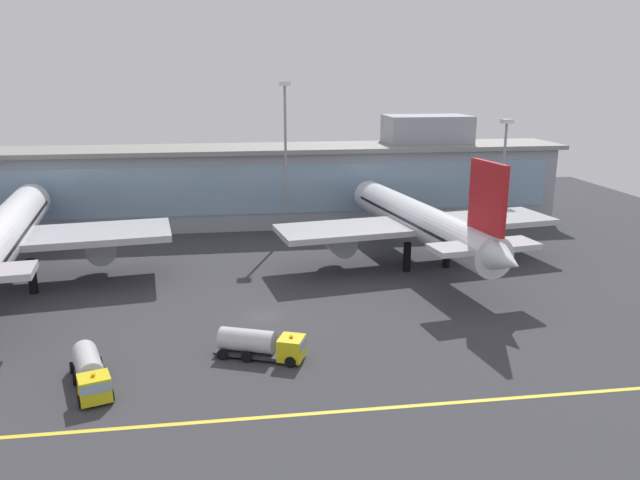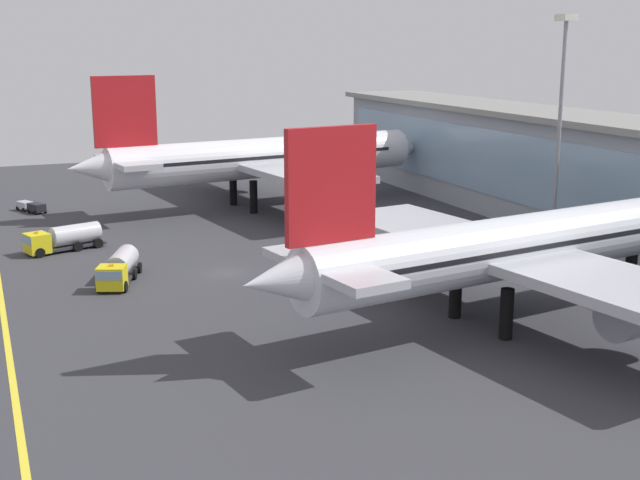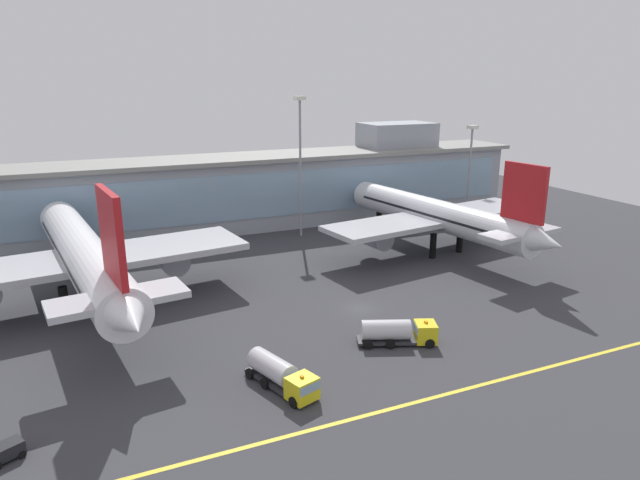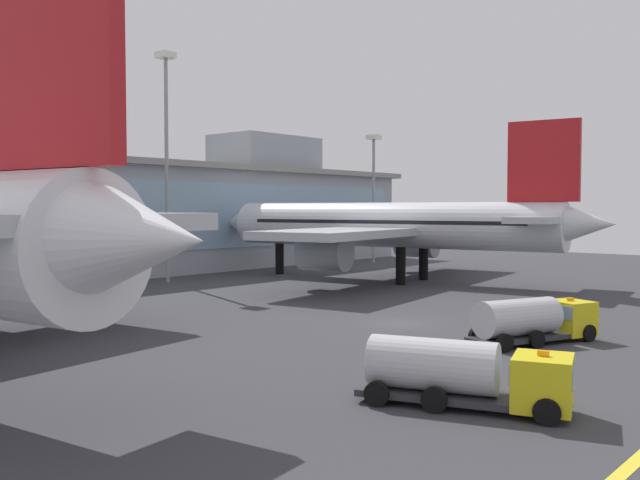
{
  "view_description": "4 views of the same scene",
  "coord_description": "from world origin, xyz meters",
  "views": [
    {
      "loc": [
        -3.05,
        -67.66,
        27.42
      ],
      "look_at": [
        8.41,
        10.92,
        6.07
      ],
      "focal_mm": 34.7,
      "sensor_mm": 36.0,
      "label": 1
    },
    {
      "loc": [
        81.51,
        -23.02,
        23.42
      ],
      "look_at": [
        8.92,
        6.88,
        4.85
      ],
      "focal_mm": 47.19,
      "sensor_mm": 36.0,
      "label": 2
    },
    {
      "loc": [
        -32.55,
        -60.84,
        29.42
      ],
      "look_at": [
        -0.44,
        12.02,
        6.34
      ],
      "focal_mm": 31.44,
      "sensor_mm": 36.0,
      "label": 3
    },
    {
      "loc": [
        -42.66,
        -28.93,
        8.59
      ],
      "look_at": [
        0.43,
        8.13,
        5.94
      ],
      "focal_mm": 38.91,
      "sensor_mm": 36.0,
      "label": 4
    }
  ],
  "objects": [
    {
      "name": "ground_plane",
      "position": [
        0.0,
        0.0,
        0.0
      ],
      "size": [
        180.0,
        180.0,
        0.0
      ],
      "primitive_type": "plane",
      "color": "#38383D"
    },
    {
      "name": "apron_light_mast_west",
      "position": [
        6.25,
        36.31,
        16.91
      ],
      "size": [
        1.8,
        1.8,
        26.27
      ],
      "color": "gray",
      "rests_on": "ground"
    },
    {
      "name": "fuel_tanker_truck",
      "position": [
        -0.52,
        -10.88,
        1.51
      ],
      "size": [
        9.3,
        5.7,
        2.9
      ],
      "rotation": [
        0.0,
        0.0,
        5.9
      ],
      "color": "black",
      "rests_on": "ground"
    },
    {
      "name": "airliner_near_left",
      "position": [
        -32.66,
        15.21,
        7.0
      ],
      "size": [
        43.41,
        55.89,
        19.16
      ],
      "rotation": [
        0.0,
        0.0,
        1.7
      ],
      "color": "black",
      "rests_on": "ground"
    },
    {
      "name": "service_truck_far",
      "position": [
        -41.41,
        -16.4,
        0.79
      ],
      "size": [
        5.69,
        3.91,
        1.4
      ],
      "rotation": [
        0.0,
        0.0,
        0.45
      ],
      "color": "black",
      "rests_on": "ground"
    },
    {
      "name": "airliner_near_right",
      "position": [
        24.19,
        17.75,
        6.43
      ],
      "size": [
        43.0,
        49.59,
        17.61
      ],
      "rotation": [
        0.0,
        0.0,
        1.72
      ],
      "color": "black",
      "rests_on": "ground"
    },
    {
      "name": "baggage_tug_near",
      "position": [
        -16.22,
        -14.7,
        1.51
      ],
      "size": [
        5.31,
        9.35,
        2.9
      ],
      "rotation": [
        0.0,
        0.0,
        5.03
      ],
      "color": "black",
      "rests_on": "ground"
    },
    {
      "name": "terminal_building",
      "position": [
        1.54,
        47.15,
        7.77
      ],
      "size": [
        119.33,
        14.0,
        19.75
      ],
      "color": "#9399A3",
      "rests_on": "ground"
    },
    {
      "name": "taxiway_centreline_stripe",
      "position": [
        0.0,
        -22.0,
        0.01
      ],
      "size": [
        144.0,
        0.5,
        0.01
      ],
      "primitive_type": "cube",
      "color": "yellow",
      "rests_on": "ground"
    }
  ]
}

